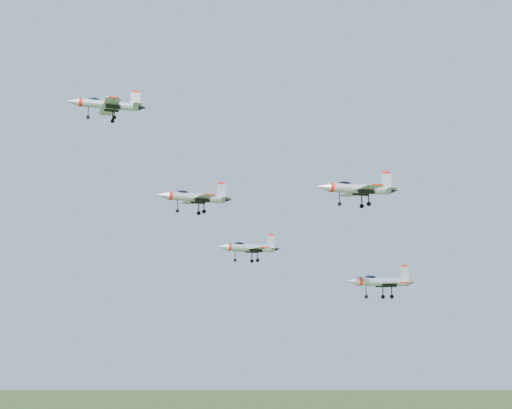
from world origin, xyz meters
TOP-DOWN VIEW (x-y plane):
  - jet_lead at (-18.02, 13.29)m, footprint 12.29×10.35m
  - jet_left_high at (-7.31, 3.71)m, footprint 11.99×9.94m
  - jet_right_high at (5.72, -18.28)m, footprint 11.54×9.75m
  - jet_left_low at (5.25, 9.46)m, footprint 11.37×9.38m
  - jet_right_low at (18.39, -7.45)m, footprint 12.29×10.17m

SIDE VIEW (x-z plane):
  - jet_right_low at x=18.39m, z-range 120.90..124.18m
  - jet_left_low at x=5.25m, z-range 126.74..129.79m
  - jet_right_high at x=5.72m, z-range 132.56..135.67m
  - jet_left_high at x=-7.31m, z-range 133.25..136.46m
  - jet_lead at x=-18.02m, z-range 148.16..151.46m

